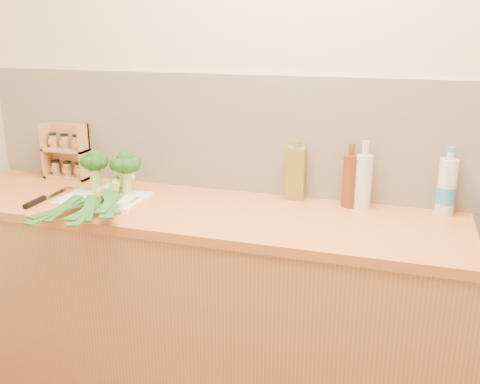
% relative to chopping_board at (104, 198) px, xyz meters
% --- Properties ---
extents(room_shell, '(3.50, 3.50, 3.50)m').
position_rel_chopping_board_xyz_m(room_shell, '(0.82, 0.32, 0.26)').
color(room_shell, beige).
rests_on(room_shell, ground).
extents(counter, '(3.20, 0.62, 0.90)m').
position_rel_chopping_board_xyz_m(counter, '(0.82, 0.03, -0.46)').
color(counter, '#B3784A').
rests_on(counter, ground).
extents(chopping_board, '(0.38, 0.28, 0.01)m').
position_rel_chopping_board_xyz_m(chopping_board, '(0.00, 0.00, 0.00)').
color(chopping_board, silver).
rests_on(chopping_board, counter).
extents(broccoli_left, '(0.13, 0.13, 0.19)m').
position_rel_chopping_board_xyz_m(broccoli_left, '(-0.09, 0.08, 0.14)').
color(broccoli_left, '#A6C372').
rests_on(broccoli_left, chopping_board).
extents(broccoli_right, '(0.14, 0.14, 0.20)m').
position_rel_chopping_board_xyz_m(broccoli_right, '(0.07, 0.09, 0.14)').
color(broccoli_right, '#A6C372').
rests_on(broccoli_right, chopping_board).
extents(leek_front, '(0.12, 0.71, 0.04)m').
position_rel_chopping_board_xyz_m(leek_front, '(-0.02, -0.02, 0.03)').
color(leek_front, white).
rests_on(leek_front, chopping_board).
extents(leek_mid, '(0.24, 0.70, 0.04)m').
position_rel_chopping_board_xyz_m(leek_mid, '(0.03, -0.03, 0.05)').
color(leek_mid, white).
rests_on(leek_mid, chopping_board).
extents(leek_back, '(0.31, 0.56, 0.04)m').
position_rel_chopping_board_xyz_m(leek_back, '(0.09, -0.06, 0.06)').
color(leek_back, white).
rests_on(leek_back, chopping_board).
extents(chefs_knife, '(0.04, 0.34, 0.02)m').
position_rel_chopping_board_xyz_m(chefs_knife, '(-0.25, -0.11, 0.00)').
color(chefs_knife, silver).
rests_on(chefs_knife, counter).
extents(spice_rack, '(0.23, 0.09, 0.28)m').
position_rel_chopping_board_xyz_m(spice_rack, '(-0.36, 0.27, 0.12)').
color(spice_rack, tan).
rests_on(spice_rack, counter).
extents(oil_tin, '(0.08, 0.05, 0.27)m').
position_rel_chopping_board_xyz_m(oil_tin, '(0.82, 0.27, 0.12)').
color(oil_tin, olive).
rests_on(oil_tin, counter).
extents(glass_bottle, '(0.07, 0.07, 0.29)m').
position_rel_chopping_board_xyz_m(glass_bottle, '(1.11, 0.23, 0.12)').
color(glass_bottle, silver).
rests_on(glass_bottle, counter).
extents(amber_bottle, '(0.06, 0.06, 0.28)m').
position_rel_chopping_board_xyz_m(amber_bottle, '(1.06, 0.24, 0.11)').
color(amber_bottle, '#653113').
rests_on(amber_bottle, counter).
extents(water_bottle, '(0.08, 0.08, 0.26)m').
position_rel_chopping_board_xyz_m(water_bottle, '(1.44, 0.27, 0.10)').
color(water_bottle, silver).
rests_on(water_bottle, counter).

